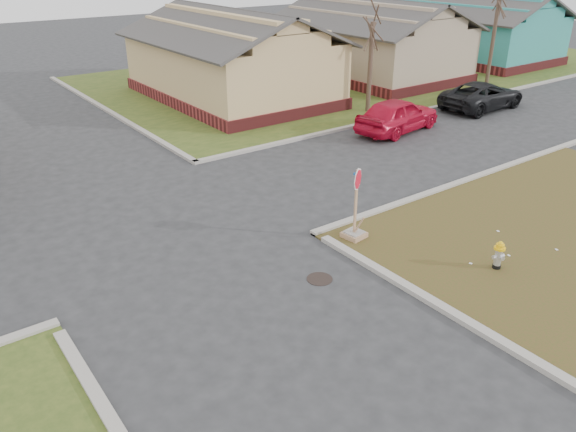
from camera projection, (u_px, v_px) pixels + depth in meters
ground at (232, 300)px, 12.94m from camera, size 120.00×120.00×0.00m
verge_far_right at (374, 68)px, 37.77m from camera, size 37.00×19.00×0.05m
curbs at (144, 223)px, 16.58m from camera, size 80.00×40.00×0.12m
manhole at (320, 279)px, 13.75m from camera, size 0.64×0.64×0.01m
side_house_yellow at (231, 57)px, 29.33m from camera, size 7.60×11.60×4.70m
side_house_tan at (370, 40)px, 34.67m from camera, size 7.60×11.60×4.70m
side_house_teal at (471, 28)px, 40.02m from camera, size 7.60×11.60×4.70m
tree_mid_right at (370, 68)px, 26.91m from camera, size 0.22×0.22×4.20m
tree_far_right at (493, 42)px, 32.35m from camera, size 0.22×0.22×4.76m
fire_hydrant at (499, 253)px, 13.96m from camera, size 0.28×0.28×0.76m
stop_sign at (355, 223)px, 15.46m from camera, size 0.58×0.57×2.05m
red_sedan at (398, 115)px, 24.50m from camera, size 4.62×2.41×1.50m
dark_pickup at (482, 95)px, 28.06m from camera, size 4.89×2.37×1.34m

